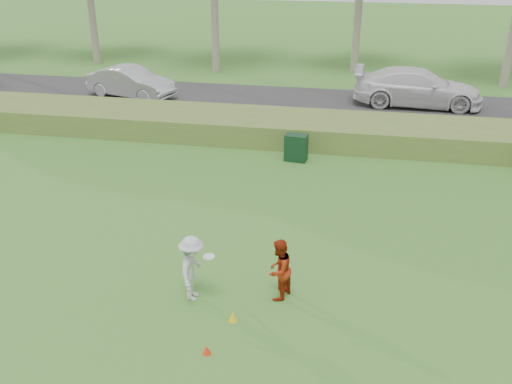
% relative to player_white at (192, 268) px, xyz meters
% --- Properties ---
extents(ground, '(120.00, 120.00, 0.00)m').
position_rel_player_white_xyz_m(ground, '(0.85, -0.82, -0.79)').
color(ground, '#357226').
rests_on(ground, ground).
extents(reed_strip, '(80.00, 3.00, 0.90)m').
position_rel_player_white_xyz_m(reed_strip, '(0.85, 11.18, -0.34)').
color(reed_strip, '#53712D').
rests_on(reed_strip, ground).
extents(park_road, '(80.00, 6.00, 0.06)m').
position_rel_player_white_xyz_m(park_road, '(0.85, 16.18, -0.76)').
color(park_road, '#2D2D2D').
rests_on(park_road, ground).
extents(player_white, '(0.84, 1.04, 1.57)m').
position_rel_player_white_xyz_m(player_white, '(0.00, 0.00, 0.00)').
color(player_white, silver).
rests_on(player_white, ground).
extents(player_red, '(0.78, 0.87, 1.48)m').
position_rel_player_white_xyz_m(player_red, '(1.91, 0.38, -0.05)').
color(player_red, '#A1270D').
rests_on(player_red, ground).
extents(cone_orange, '(0.17, 0.17, 0.19)m').
position_rel_player_white_xyz_m(cone_orange, '(0.80, -1.79, -0.69)').
color(cone_orange, red).
rests_on(cone_orange, ground).
extents(cone_yellow, '(0.20, 0.20, 0.22)m').
position_rel_player_white_xyz_m(cone_yellow, '(1.07, -0.66, -0.68)').
color(cone_yellow, yellow).
rests_on(cone_yellow, ground).
extents(utility_cabinet, '(0.85, 0.59, 0.99)m').
position_rel_player_white_xyz_m(utility_cabinet, '(1.24, 8.91, -0.29)').
color(utility_cabinet, '#10311B').
rests_on(utility_cabinet, ground).
extents(car_mid, '(4.74, 2.72, 1.48)m').
position_rel_player_white_xyz_m(car_mid, '(-7.84, 15.76, 0.01)').
color(car_mid, silver).
rests_on(car_mid, park_road).
extents(car_right, '(5.96, 2.50, 1.72)m').
position_rel_player_white_xyz_m(car_right, '(5.98, 16.91, 0.13)').
color(car_right, white).
rests_on(car_right, park_road).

